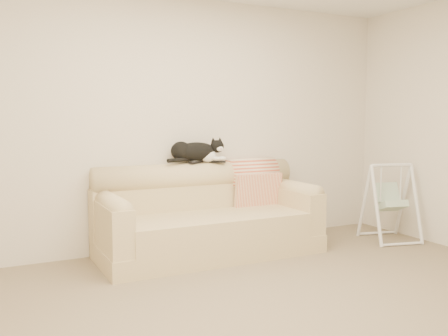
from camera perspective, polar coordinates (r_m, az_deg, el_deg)
name	(u,v)px	position (r m, az deg, el deg)	size (l,w,h in m)	color
ground_plane	(289,309)	(3.75, 7.41, -15.68)	(5.00, 5.00, 0.00)	brown
room_shell	(292,94)	(3.49, 7.74, 8.33)	(5.04, 4.04, 2.60)	beige
sofa	(207,219)	(5.05, -1.98, -5.83)	(2.20, 0.93, 0.90)	#C8B681
remote_a	(196,162)	(5.18, -3.24, 0.70)	(0.18, 0.13, 0.03)	black
remote_b	(218,161)	(5.24, -0.73, 0.75)	(0.17, 0.14, 0.02)	black
tuxedo_cat	(196,151)	(5.18, -3.23, 1.91)	(0.66, 0.25, 0.26)	black
throw_blanket	(252,176)	(5.49, 3.20, -0.95)	(0.55, 0.38, 0.58)	#CD4F2F
baby_swing	(390,202)	(5.87, 18.43, -3.69)	(0.64, 0.67, 0.87)	white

